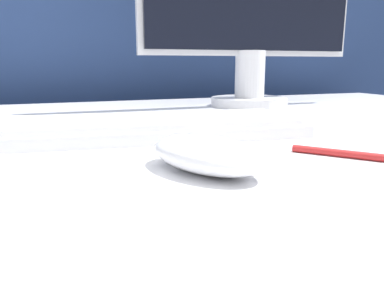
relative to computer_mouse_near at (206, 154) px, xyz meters
The scene contains 4 objects.
partition_panel 0.82m from the computer_mouse_near, 88.97° to the left, with size 5.00×0.03×1.48m.
computer_mouse_near is the anchor object (origin of this frame).
keyboard 0.19m from the computer_mouse_near, 88.91° to the left, with size 0.41×0.19×0.02m.
pen 0.17m from the computer_mouse_near, ahead, with size 0.10×0.12×0.01m.
Camera 1 is at (-0.14, -0.49, 0.81)m, focal length 35.00 mm.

